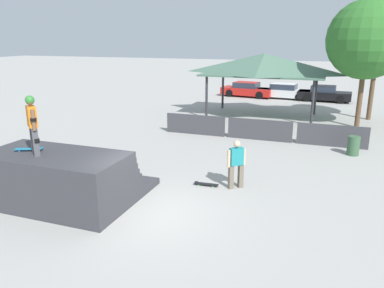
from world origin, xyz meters
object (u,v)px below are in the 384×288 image
(tree_far_back, at_px, (377,50))
(trash_bin, at_px, (353,146))
(skateboard_on_deck, at_px, (30,149))
(parked_car_black, at_px, (324,94))
(skater_on_deck, at_px, (32,121))
(parked_car_white, at_px, (284,91))
(bystander_walking, at_px, (236,162))
(parked_car_red, at_px, (247,90))
(tree_beside_pavilion, at_px, (367,40))
(skateboard_on_ground, at_px, (205,184))

(tree_far_back, relative_size, trash_bin, 6.72)
(skateboard_on_deck, bearing_deg, tree_far_back, 33.93)
(skateboard_on_deck, bearing_deg, parked_car_black, 47.63)
(skater_on_deck, distance_m, parked_car_white, 24.74)
(bystander_walking, bearing_deg, parked_car_black, -136.12)
(skater_on_deck, height_order, bystander_walking, skater_on_deck)
(parked_car_black, bearing_deg, skateboard_on_deck, -105.74)
(skateboard_on_deck, distance_m, parked_car_red, 24.06)
(tree_far_back, distance_m, parked_car_black, 8.02)
(skater_on_deck, relative_size, tree_far_back, 0.31)
(bystander_walking, height_order, parked_car_black, bystander_walking)
(bystander_walking, distance_m, trash_bin, 6.78)
(skateboard_on_deck, xyz_separation_m, parked_car_white, (4.92, 24.01, -1.12))
(parked_car_white, bearing_deg, trash_bin, -66.97)
(skater_on_deck, distance_m, tree_beside_pavilion, 17.83)
(trash_bin, xyz_separation_m, parked_car_black, (-1.58, 14.98, 0.18))
(skater_on_deck, relative_size, tree_beside_pavilion, 0.25)
(bystander_walking, bearing_deg, skateboard_on_deck, -10.06)
(skateboard_on_deck, bearing_deg, skateboard_on_ground, 9.61)
(tree_beside_pavilion, relative_size, parked_car_black, 1.68)
(skateboard_on_deck, relative_size, skateboard_on_ground, 0.98)
(trash_bin, relative_size, parked_car_black, 0.20)
(skateboard_on_deck, bearing_deg, parked_car_white, 55.01)
(skater_on_deck, height_order, skateboard_on_ground, skater_on_deck)
(trash_bin, height_order, parked_car_black, parked_car_black)
(skater_on_deck, bearing_deg, skateboard_on_deck, -168.29)
(trash_bin, height_order, parked_car_white, parked_car_white)
(skateboard_on_deck, distance_m, tree_beside_pavilion, 18.03)
(skateboard_on_ground, height_order, tree_beside_pavilion, tree_beside_pavilion)
(tree_far_back, bearing_deg, bystander_walking, -110.67)
(skateboard_on_ground, relative_size, parked_car_black, 0.21)
(skateboard_on_deck, xyz_separation_m, bystander_walking, (5.73, 3.22, -0.78))
(trash_bin, bearing_deg, skateboard_on_ground, -131.63)
(tree_beside_pavilion, bearing_deg, skateboard_on_deck, -124.95)
(tree_beside_pavilion, bearing_deg, parked_car_black, 102.60)
(skateboard_on_deck, height_order, parked_car_black, skateboard_on_deck)
(tree_far_back, bearing_deg, skateboard_on_ground, -114.05)
(skateboard_on_ground, bearing_deg, parked_car_black, -102.73)
(tree_far_back, height_order, parked_car_white, tree_far_back)
(parked_car_black, bearing_deg, parked_car_red, -179.53)
(trash_bin, bearing_deg, skateboard_on_deck, -138.16)
(trash_bin, bearing_deg, bystander_walking, -126.03)
(skateboard_on_deck, distance_m, trash_bin, 13.09)
(parked_car_white, bearing_deg, parked_car_black, -0.35)
(parked_car_white, bearing_deg, bystander_walking, -82.08)
(tree_beside_pavilion, distance_m, tree_far_back, 2.78)
(skater_on_deck, xyz_separation_m, parked_car_white, (4.46, 24.25, -2.07))
(parked_car_red, bearing_deg, bystander_walking, -71.01)
(bystander_walking, height_order, trash_bin, bystander_walking)
(parked_car_black, bearing_deg, bystander_walking, -93.48)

